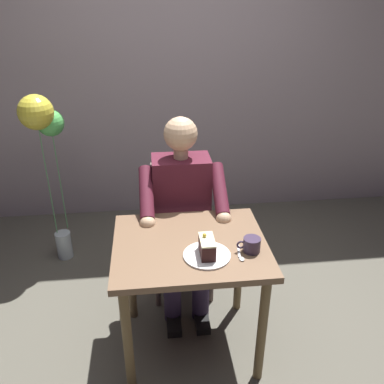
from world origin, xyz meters
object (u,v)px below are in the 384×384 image
object	(u,v)px
cake_slice	(207,247)
balloon_display	(44,135)
dessert_spoon	(240,255)
dining_table	(190,260)
seated_person	(183,214)
coffee_cup	(251,244)
chair	(181,222)

from	to	relation	value
cake_slice	balloon_display	distance (m)	1.54
dessert_spoon	balloon_display	size ratio (longest dim) A/B	0.11
dessert_spoon	dining_table	bearing A→B (deg)	-30.92
seated_person	coffee_cup	distance (m)	0.64
cake_slice	coffee_cup	world-z (taller)	cake_slice
balloon_display	dessert_spoon	bearing A→B (deg)	134.63
coffee_cup	dessert_spoon	world-z (taller)	coffee_cup
dining_table	balloon_display	size ratio (longest dim) A/B	0.62
coffee_cup	balloon_display	world-z (taller)	balloon_display
coffee_cup	dessert_spoon	xyz separation A→B (m)	(0.06, 0.04, -0.04)
dining_table	coffee_cup	world-z (taller)	coffee_cup
seated_person	coffee_cup	world-z (taller)	seated_person
chair	seated_person	xyz separation A→B (m)	(0.00, 0.17, 0.17)
chair	dessert_spoon	distance (m)	0.83
cake_slice	dessert_spoon	distance (m)	0.18
cake_slice	dining_table	bearing A→B (deg)	-60.30
dining_table	cake_slice	world-z (taller)	cake_slice
seated_person	dessert_spoon	world-z (taller)	seated_person
balloon_display	chair	bearing A→B (deg)	155.77
chair	seated_person	size ratio (longest dim) A/B	0.70
dining_table	seated_person	world-z (taller)	seated_person
dining_table	seated_person	size ratio (longest dim) A/B	0.64
chair	dining_table	bearing A→B (deg)	90.00
dining_table	cake_slice	bearing A→B (deg)	119.70
seated_person	dining_table	bearing A→B (deg)	90.00
dining_table	balloon_display	xyz separation A→B (m)	(0.92, -1.03, 0.40)
seated_person	coffee_cup	bearing A→B (deg)	118.71
coffee_cup	balloon_display	distance (m)	1.68
coffee_cup	dining_table	bearing A→B (deg)	-19.24
chair	seated_person	bearing A→B (deg)	90.00
chair	coffee_cup	bearing A→B (deg)	112.72
chair	dessert_spoon	xyz separation A→B (m)	(-0.24, 0.76, 0.25)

